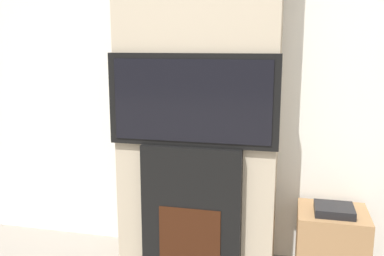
% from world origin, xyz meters
% --- Properties ---
extents(wall_back, '(6.00, 0.06, 2.70)m').
position_xyz_m(wall_back, '(0.00, 2.03, 1.35)').
color(wall_back, silver).
rests_on(wall_back, ground_plane).
extents(chimney_breast, '(1.05, 0.34, 2.70)m').
position_xyz_m(chimney_breast, '(0.00, 1.83, 1.35)').
color(chimney_breast, tan).
rests_on(chimney_breast, ground_plane).
extents(fireplace, '(0.65, 0.15, 0.86)m').
position_xyz_m(fireplace, '(0.00, 1.66, 0.43)').
color(fireplace, black).
rests_on(fireplace, ground_plane).
extents(television, '(1.08, 0.07, 0.58)m').
position_xyz_m(television, '(0.00, 1.66, 1.15)').
color(television, black).
rests_on(television, fireplace).
extents(media_stand, '(0.43, 0.39, 0.51)m').
position_xyz_m(media_stand, '(0.89, 1.76, 0.24)').
color(media_stand, '#997047').
rests_on(media_stand, ground_plane).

